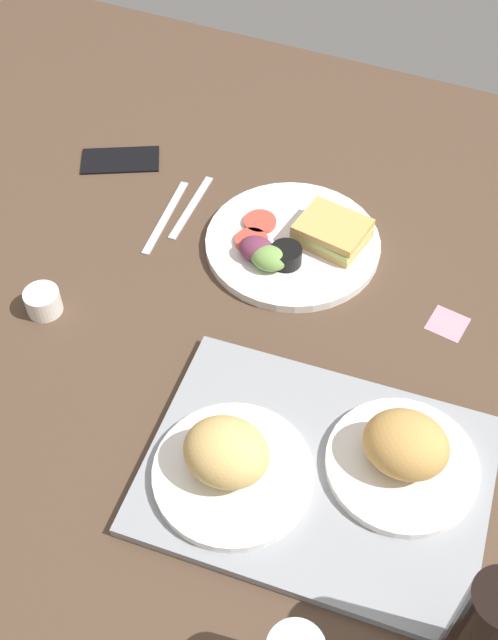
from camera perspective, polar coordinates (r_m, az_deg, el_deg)
name	(u,v)px	position (r cm, az deg, el deg)	size (l,w,h in cm)	color
ground_plane	(268,333)	(123.11, 1.41, -0.92)	(190.00, 150.00, 3.00)	#4C3828
serving_tray	(317,475)	(107.14, 4.95, -11.10)	(45.00, 33.00, 1.60)	gray
bread_plate_near	(404,453)	(105.49, 11.18, -9.43)	(20.33, 20.33, 9.06)	white
bread_plate_far	(229,461)	(103.05, -1.45, -10.21)	(21.31, 21.31, 9.11)	white
plate_with_salad	(296,243)	(132.07, 3.40, 5.62)	(29.40, 29.40, 5.40)	white
soda_bottle	(479,635)	(91.37, 16.35, -21.02)	(6.40, 6.40, 21.58)	black
espresso_cup	(43,302)	(126.69, -14.69, 1.30)	(5.60, 5.60, 4.00)	silver
fork	(191,207)	(140.70, -4.21, 8.19)	(17.00, 1.40, 0.50)	#B7B7BC
knife	(166,216)	(139.26, -6.06, 7.48)	(19.00, 1.40, 0.50)	#B7B7BC
cell_phone	(120,159)	(151.90, -9.30, 11.42)	(14.40, 7.20, 0.80)	black
sticky_note	(448,324)	(126.06, 14.19, -0.25)	(5.60, 5.60, 0.12)	pink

